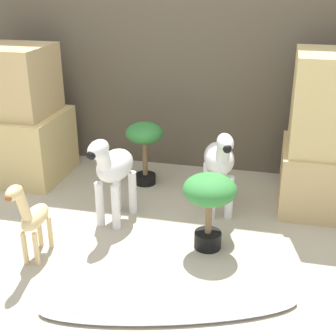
{
  "coord_description": "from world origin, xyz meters",
  "views": [
    {
      "loc": [
        0.76,
        -1.99,
        1.55
      ],
      "look_at": [
        0.11,
        0.76,
        0.34
      ],
      "focal_mm": 50.0,
      "sensor_mm": 36.0,
      "label": 1
    }
  ],
  "objects_px": {
    "giraffe_figurine": "(31,216)",
    "potted_palm_back": "(209,197)",
    "surfboard": "(167,306)",
    "potted_palm_front": "(145,140)",
    "zebra_right": "(220,162)",
    "zebra_left": "(113,169)"
  },
  "relations": [
    {
      "from": "giraffe_figurine",
      "to": "potted_palm_back",
      "type": "bearing_deg",
      "value": 20.33
    },
    {
      "from": "giraffe_figurine",
      "to": "surfboard",
      "type": "xyz_separation_m",
      "value": [
        0.84,
        -0.25,
        -0.26
      ]
    },
    {
      "from": "surfboard",
      "to": "giraffe_figurine",
      "type": "bearing_deg",
      "value": 163.3
    },
    {
      "from": "potted_palm_front",
      "to": "zebra_right",
      "type": "bearing_deg",
      "value": -28.48
    },
    {
      "from": "zebra_right",
      "to": "potted_palm_front",
      "type": "xyz_separation_m",
      "value": [
        -0.61,
        0.33,
        -0.01
      ]
    },
    {
      "from": "giraffe_figurine",
      "to": "potted_palm_front",
      "type": "distance_m",
      "value": 1.19
    },
    {
      "from": "giraffe_figurine",
      "to": "zebra_left",
      "type": "bearing_deg",
      "value": 60.81
    },
    {
      "from": "zebra_left",
      "to": "giraffe_figurine",
      "type": "relative_size",
      "value": 1.16
    },
    {
      "from": "zebra_right",
      "to": "zebra_left",
      "type": "relative_size",
      "value": 1.0
    },
    {
      "from": "giraffe_figurine",
      "to": "potted_palm_back",
      "type": "xyz_separation_m",
      "value": [
        0.94,
        0.35,
        0.06
      ]
    },
    {
      "from": "potted_palm_back",
      "to": "zebra_left",
      "type": "bearing_deg",
      "value": 164.68
    },
    {
      "from": "potted_palm_back",
      "to": "surfboard",
      "type": "distance_m",
      "value": 0.69
    },
    {
      "from": "zebra_right",
      "to": "giraffe_figurine",
      "type": "xyz_separation_m",
      "value": [
        -0.94,
        -0.81,
        -0.09
      ]
    },
    {
      "from": "zebra_left",
      "to": "surfboard",
      "type": "distance_m",
      "value": 1.01
    },
    {
      "from": "giraffe_figurine",
      "to": "potted_palm_front",
      "type": "bearing_deg",
      "value": 73.78
    },
    {
      "from": "zebra_right",
      "to": "potted_palm_front",
      "type": "height_order",
      "value": "zebra_right"
    },
    {
      "from": "surfboard",
      "to": "potted_palm_back",
      "type": "bearing_deg",
      "value": 79.88
    },
    {
      "from": "potted_palm_front",
      "to": "surfboard",
      "type": "height_order",
      "value": "potted_palm_front"
    },
    {
      "from": "potted_palm_front",
      "to": "potted_palm_back",
      "type": "xyz_separation_m",
      "value": [
        0.61,
        -0.79,
        -0.02
      ]
    },
    {
      "from": "potted_palm_front",
      "to": "potted_palm_back",
      "type": "relative_size",
      "value": 1.05
    },
    {
      "from": "zebra_left",
      "to": "surfboard",
      "type": "height_order",
      "value": "zebra_left"
    },
    {
      "from": "zebra_right",
      "to": "zebra_left",
      "type": "bearing_deg",
      "value": -156.65
    }
  ]
}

